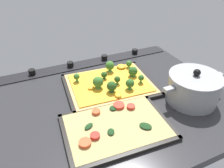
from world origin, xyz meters
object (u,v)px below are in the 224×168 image
(veggie_pizza_back, at_px, (116,126))
(cooking_pot, at_px, (193,88))
(baking_tray_back, at_px, (116,128))
(baking_tray_front, at_px, (110,86))
(broccoli_pizza, at_px, (111,82))

(veggie_pizza_back, height_order, cooking_pot, cooking_pot)
(baking_tray_back, bearing_deg, baking_tray_front, -108.46)
(broccoli_pizza, distance_m, cooking_pot, 0.30)
(cooking_pot, bearing_deg, broccoli_pizza, -41.04)
(broccoli_pizza, height_order, baking_tray_back, broccoli_pizza)
(baking_tray_front, distance_m, veggie_pizza_back, 0.22)
(broccoli_pizza, relative_size, baking_tray_back, 1.00)
(broccoli_pizza, xyz_separation_m, cooking_pot, (-0.22, 0.19, 0.03))
(baking_tray_back, xyz_separation_m, veggie_pizza_back, (0.00, -0.00, 0.01))
(baking_tray_back, distance_m, veggie_pizza_back, 0.01)
(baking_tray_front, bearing_deg, cooking_pot, 139.78)
(baking_tray_back, bearing_deg, veggie_pizza_back, -51.94)
(baking_tray_back, relative_size, cooking_pot, 1.33)
(baking_tray_front, height_order, baking_tray_back, same)
(baking_tray_front, relative_size, cooking_pot, 1.44)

